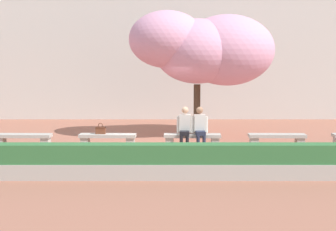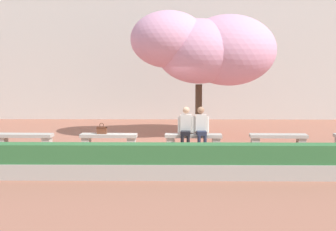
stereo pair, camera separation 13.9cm
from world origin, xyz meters
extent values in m
plane|color=#9E604C|center=(0.00, 0.00, 0.00)|extent=(100.00, 100.00, 0.00)
cube|color=beige|center=(0.00, 9.36, 4.72)|extent=(29.56, 4.00, 9.45)
cube|color=#ADA89E|center=(-3.91, 0.00, 0.40)|extent=(1.75, 0.48, 0.10)
cube|color=#ADA89E|center=(-4.61, 0.02, 0.17)|extent=(0.25, 0.35, 0.35)
cube|color=#ADA89E|center=(-3.21, -0.02, 0.17)|extent=(0.25, 0.35, 0.35)
cube|color=#ADA89E|center=(-1.30, 0.00, 0.40)|extent=(1.75, 0.48, 0.10)
cube|color=#ADA89E|center=(-2.00, 0.02, 0.17)|extent=(0.25, 0.35, 0.35)
cube|color=#ADA89E|center=(-0.60, -0.02, 0.17)|extent=(0.25, 0.35, 0.35)
cube|color=#ADA89E|center=(1.30, 0.00, 0.40)|extent=(1.75, 0.48, 0.10)
cube|color=#ADA89E|center=(0.60, 0.02, 0.17)|extent=(0.25, 0.35, 0.35)
cube|color=#ADA89E|center=(2.00, -0.02, 0.17)|extent=(0.25, 0.35, 0.35)
cube|color=#ADA89E|center=(3.91, 0.00, 0.40)|extent=(1.75, 0.48, 0.10)
cube|color=#ADA89E|center=(3.21, 0.02, 0.17)|extent=(0.25, 0.35, 0.35)
cube|color=#ADA89E|center=(4.61, -0.02, 0.17)|extent=(0.25, 0.35, 0.35)
cube|color=black|center=(0.95, -0.41, 0.03)|extent=(0.12, 0.23, 0.06)
cylinder|color=black|center=(0.96, -0.35, 0.24)|extent=(0.10, 0.10, 0.42)
cube|color=black|center=(1.13, -0.43, 0.03)|extent=(0.12, 0.23, 0.06)
cylinder|color=black|center=(1.14, -0.37, 0.24)|extent=(0.10, 0.10, 0.42)
cube|color=black|center=(1.06, -0.18, 0.51)|extent=(0.31, 0.42, 0.12)
cube|color=silver|center=(1.08, 0.04, 0.78)|extent=(0.36, 0.25, 0.54)
sphere|color=tan|center=(1.08, 0.04, 1.19)|extent=(0.21, 0.21, 0.21)
cylinder|color=silver|center=(0.87, 0.04, 0.74)|extent=(0.09, 0.09, 0.50)
cylinder|color=silver|center=(1.29, 0.00, 0.74)|extent=(0.09, 0.09, 0.50)
cube|color=black|center=(1.46, -0.42, 0.03)|extent=(0.11, 0.23, 0.06)
cylinder|color=#23283D|center=(1.46, -0.36, 0.24)|extent=(0.10, 0.10, 0.42)
cube|color=black|center=(1.64, -0.41, 0.03)|extent=(0.11, 0.23, 0.06)
cylinder|color=#23283D|center=(1.64, -0.35, 0.24)|extent=(0.10, 0.10, 0.42)
cube|color=#23283D|center=(1.54, -0.18, 0.51)|extent=(0.30, 0.41, 0.12)
cube|color=silver|center=(1.53, 0.04, 0.78)|extent=(0.35, 0.24, 0.54)
sphere|color=#A37556|center=(1.53, 0.04, 1.19)|extent=(0.21, 0.21, 0.21)
cylinder|color=silver|center=(1.32, 0.01, 0.74)|extent=(0.09, 0.09, 0.50)
cylinder|color=silver|center=(1.74, 0.03, 0.74)|extent=(0.09, 0.09, 0.50)
cube|color=brown|center=(-1.52, 0.02, 0.56)|extent=(0.30, 0.14, 0.22)
cube|color=#552C1C|center=(-1.52, 0.02, 0.65)|extent=(0.30, 0.15, 0.04)
torus|color=#4A2718|center=(-1.52, 0.02, 0.72)|extent=(0.14, 0.02, 0.14)
cylinder|color=#473323|center=(1.58, 2.25, 0.93)|extent=(0.24, 0.24, 1.87)
ellipsoid|color=pink|center=(1.58, 2.25, 3.02)|extent=(3.01, 3.14, 2.26)
ellipsoid|color=pink|center=(0.52, 2.04, 3.43)|extent=(2.63, 2.65, 1.97)
ellipsoid|color=pink|center=(2.64, 2.45, 3.07)|extent=(3.33, 3.25, 2.50)
cube|color=#ADA89E|center=(0.00, -3.73, 0.18)|extent=(17.22, 0.50, 0.36)
cube|color=#336B38|center=(0.00, -3.73, 0.58)|extent=(17.12, 0.44, 0.44)
camera|label=1|loc=(0.56, -14.21, 2.65)|focal=50.00mm
camera|label=2|loc=(0.70, -14.20, 2.65)|focal=50.00mm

